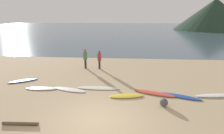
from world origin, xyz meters
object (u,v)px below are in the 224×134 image
Objects in this scene: surfboard_3 at (70,90)px; person_1 at (99,58)px; surfboard_5 at (126,96)px; surfboard_7 at (180,96)px; person_0 at (85,57)px; beach_rock_near at (164,102)px; surfboard_8 at (217,96)px; surfboard_2 at (41,88)px; driftwood_log at (20,123)px; surfboard_1 at (23,81)px; surfboard_4 at (99,88)px; surfboard_6 at (154,93)px.

surfboard_3 is 1.37× the size of person_1.
surfboard_5 is 0.85× the size of surfboard_7.
beach_rock_near is (5.32, -6.30, -0.78)m from person_0.
surfboard_8 reaches higher than surfboard_7.
surfboard_2 is at bearing -161.47° from surfboard_7.
person_0 reaches higher than surfboard_3.
surfboard_2 and surfboard_7 have the same top height.
person_0 is at bearing 143.55° from person_1.
surfboard_7 is 7.95m from driftwood_log.
person_0 is 4.12× the size of beach_rock_near.
driftwood_log reaches higher than surfboard_3.
surfboard_3 is 5.25× the size of beach_rock_near.
surfboard_1 is at bearing 177.25° from surfboard_3.
surfboard_1 is 0.85× the size of surfboard_7.
surfboard_3 is 1.27× the size of person_0.
surfboard_7 reaches higher than surfboard_4.
surfboard_6 is at bearing -170.44° from surfboard_7.
surfboard_6 is (4.97, -0.14, 0.01)m from surfboard_3.
surfboard_5 is 2.07m from beach_rock_near.
beach_rock_near is (-1.12, -1.15, 0.17)m from surfboard_7.
surfboard_8 is 1.62× the size of person_1.
surfboard_7 is at bearing 23.93° from driftwood_log.
driftwood_log is at bearing -135.51° from person_0.
person_0 reaches higher than surfboard_1.
surfboard_5 is (7.02, -1.85, 0.01)m from surfboard_1.
surfboard_4 is at bearing 57.19° from driftwood_log.
surfboard_5 is at bearing -10.55° from surfboard_2.
surfboard_5 reaches higher than surfboard_1.
surfboard_1 is 1.14× the size of person_0.
surfboard_2 is 0.81× the size of surfboard_6.
surfboard_1 is 5.39m from surfboard_4.
surfboard_5 is (5.17, -0.68, 0.01)m from surfboard_2.
beach_rock_near reaches higher than surfboard_8.
surfboard_5 reaches higher than surfboard_7.
surfboard_8 is (10.22, -0.23, 0.01)m from surfboard_2.
surfboard_2 is at bearing 163.39° from surfboard_5.
person_1 reaches higher than surfboard_6.
surfboard_2 is 3.79m from driftwood_log.
surfboard_4 is 4.73m from surfboard_7.
surfboard_5 is 1.27× the size of driftwood_log.
surfboard_3 is at bearing -166.98° from surfboard_4.
person_0 reaches higher than surfboard_4.
surfboard_6 reaches higher than surfboard_7.
surfboard_3 reaches higher than surfboard_4.
beach_rock_near reaches higher than driftwood_log.
surfboard_8 is 9.98m from driftwood_log.
beach_rock_near is at bearing -36.06° from surfboard_5.
surfboard_5 reaches higher than surfboard_2.
surfboard_8 is at bearing 20.31° from driftwood_log.
surfboard_8 is at bearing 23.38° from beach_rock_near.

